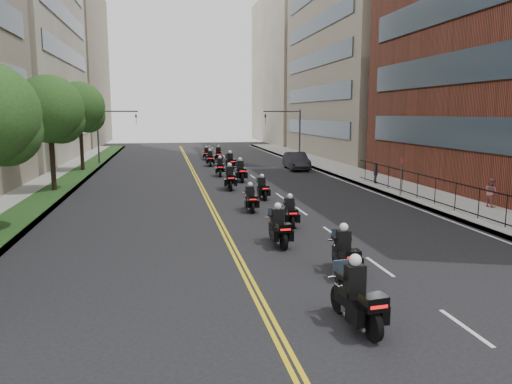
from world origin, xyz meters
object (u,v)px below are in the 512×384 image
motorcycle_0 (357,299)px  parked_sedan (296,161)px  motorcycle_4 (251,200)px  motorcycle_2 (279,229)px  motorcycle_12 (206,154)px  motorcycle_6 (230,179)px  motorcycle_10 (210,159)px  motorcycle_9 (230,163)px  pedestrian_b (491,193)px  motorcycle_5 (262,189)px  motorcycle_7 (240,172)px  motorcycle_11 (218,155)px  motorcycle_1 (344,255)px  motorcycle_8 (220,168)px  motorcycle_3 (290,213)px  pedestrian_c (376,173)px

motorcycle_0 → parked_sedan: 34.74m
motorcycle_0 → motorcycle_4: 15.01m
motorcycle_2 → motorcycle_12: motorcycle_2 is taller
motorcycle_6 → motorcycle_10: size_ratio=1.07×
motorcycle_9 → pedestrian_b: bearing=-68.0°
motorcycle_5 → motorcycle_7: motorcycle_7 is taller
motorcycle_6 → motorcycle_11: size_ratio=0.99×
motorcycle_4 → parked_sedan: bearing=69.2°
motorcycle_0 → pedestrian_b: motorcycle_0 is taller
motorcycle_1 → motorcycle_5: motorcycle_1 is taller
motorcycle_5 → pedestrian_b: bearing=-27.8°
motorcycle_2 → parked_sedan: (7.69, 26.01, 0.14)m
motorcycle_4 → motorcycle_7: 11.79m
motorcycle_8 → pedestrian_b: bearing=-48.9°
motorcycle_1 → motorcycle_5: 14.75m
motorcycle_10 → motorcycle_2: bearing=-86.4°
pedestrian_b → motorcycle_11: bearing=17.7°
motorcycle_1 → motorcycle_11: size_ratio=0.91×
motorcycle_3 → motorcycle_7: (0.03, 15.59, 0.13)m
motorcycle_5 → motorcycle_7: 8.07m
motorcycle_2 → motorcycle_10: size_ratio=0.99×
motorcycle_6 → pedestrian_b: size_ratio=1.58×
motorcycle_2 → parked_sedan: size_ratio=0.47×
motorcycle_0 → motorcycle_12: (0.13, 45.63, -0.11)m
motorcycle_0 → motorcycle_7: (1.19, 26.74, 0.01)m
motorcycle_6 → motorcycle_12: 22.77m
motorcycle_10 → pedestrian_b: 28.56m
motorcycle_4 → motorcycle_12: size_ratio=1.01×
motorcycle_11 → motorcycle_10: bearing=-102.8°
motorcycle_3 → motorcycle_12: size_ratio=0.98×
motorcycle_5 → motorcycle_11: size_ratio=0.82×
motorcycle_11 → parked_sedan: size_ratio=0.51×
motorcycle_4 → motorcycle_11: (1.21, 27.26, 0.12)m
motorcycle_3 → motorcycle_8: (-1.15, 19.23, 0.07)m
motorcycle_7 → motorcycle_10: motorcycle_7 is taller
motorcycle_12 → motorcycle_4: bearing=-85.7°
motorcycle_8 → parked_sedan: size_ratio=0.47×
motorcycle_6 → motorcycle_1: bearing=-83.5°
motorcycle_8 → motorcycle_9: size_ratio=0.93×
parked_sedan → motorcycle_5: bearing=-110.1°
motorcycle_1 → motorcycle_12: motorcycle_1 is taller
motorcycle_12 → motorcycle_11: bearing=-68.2°
motorcycle_3 → motorcycle_11: bearing=94.9°
motorcycle_9 → motorcycle_11: size_ratio=0.99×
motorcycle_2 → parked_sedan: 27.13m
motorcycle_6 → pedestrian_b: motorcycle_6 is taller
motorcycle_9 → motorcycle_12: 11.48m
motorcycle_2 → pedestrian_c: 18.56m
parked_sedan → pedestrian_c: 11.33m
motorcycle_0 → motorcycle_5: bearing=79.3°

